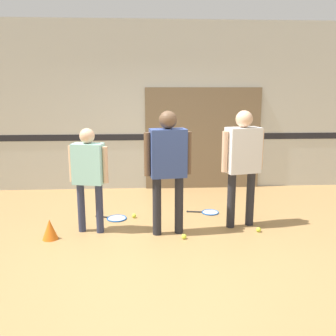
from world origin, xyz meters
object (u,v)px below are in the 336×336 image
at_px(person_instructor, 168,160).
at_px(tennis_ball_stray_left, 259,230).
at_px(person_student_left, 89,169).
at_px(tennis_ball_by_spare_racket, 134,216).
at_px(person_student_right, 243,156).
at_px(tennis_ball_near_instructor, 184,237).
at_px(training_cone, 50,229).
at_px(racket_second_spare, 209,212).
at_px(racket_spare_on_floor, 116,218).

distance_m(person_instructor, tennis_ball_stray_left, 1.61).
relative_size(person_student_left, tennis_ball_by_spare_racket, 21.87).
distance_m(person_student_right, tennis_ball_near_instructor, 1.39).
xyz_separation_m(person_student_left, tennis_ball_stray_left, (2.33, -0.16, -0.86)).
xyz_separation_m(tennis_ball_stray_left, training_cone, (-2.83, -0.07, 0.10)).
distance_m(tennis_ball_near_instructor, tennis_ball_by_spare_racket, 1.10).
distance_m(person_student_left, training_cone, 0.94).
bearing_deg(racket_second_spare, racket_spare_on_floor, 16.97).
bearing_deg(training_cone, person_student_left, 24.66).
relative_size(person_instructor, tennis_ball_near_instructor, 25.40).
bearing_deg(person_student_right, tennis_ball_near_instructor, 13.48).
bearing_deg(person_student_left, person_instructor, 5.81).
bearing_deg(racket_spare_on_floor, tennis_ball_by_spare_racket, -154.56).
xyz_separation_m(racket_second_spare, tennis_ball_near_instructor, (-0.51, -1.03, 0.02)).
distance_m(person_instructor, racket_second_spare, 1.49).
relative_size(person_student_right, racket_spare_on_floor, 3.10).
bearing_deg(training_cone, person_student_right, 7.07).
xyz_separation_m(person_student_right, tennis_ball_by_spare_racket, (-1.54, 0.43, -1.00)).
bearing_deg(racket_second_spare, tennis_ball_stray_left, 132.98).
distance_m(person_student_left, tennis_ball_by_spare_racket, 1.16).
bearing_deg(person_student_left, tennis_ball_near_instructor, -2.26).
bearing_deg(tennis_ball_by_spare_racket, person_student_left, -137.77).
distance_m(person_instructor, tennis_ball_near_instructor, 1.04).
height_order(person_student_left, racket_spare_on_floor, person_student_left).
relative_size(person_instructor, person_student_right, 1.01).
relative_size(racket_spare_on_floor, racket_second_spare, 1.00).
relative_size(racket_spare_on_floor, tennis_ball_near_instructor, 8.12).
distance_m(racket_spare_on_floor, training_cone, 1.10).
height_order(person_student_left, racket_second_spare, person_student_left).
distance_m(person_student_left, tennis_ball_near_instructor, 1.57).
distance_m(person_student_right, tennis_ball_by_spare_racket, 1.89).
bearing_deg(tennis_ball_near_instructor, racket_second_spare, 63.68).
height_order(tennis_ball_near_instructor, training_cone, training_cone).
height_order(person_instructor, person_student_right, person_instructor).
bearing_deg(tennis_ball_stray_left, tennis_ball_by_spare_racket, 158.47).
height_order(racket_second_spare, tennis_ball_near_instructor, tennis_ball_near_instructor).
xyz_separation_m(person_student_left, tennis_ball_near_instructor, (1.26, -0.34, -0.86)).
bearing_deg(person_student_left, training_cone, -142.47).
xyz_separation_m(person_instructor, training_cone, (-1.57, -0.10, -0.90)).
distance_m(person_instructor, tennis_ball_by_spare_racket, 1.29).
xyz_separation_m(racket_spare_on_floor, training_cone, (-0.81, -0.73, 0.13)).
height_order(person_student_left, tennis_ball_near_instructor, person_student_left).
xyz_separation_m(person_student_left, racket_spare_on_floor, (0.30, 0.50, -0.88)).
distance_m(tennis_ball_by_spare_racket, training_cone, 1.33).
bearing_deg(tennis_ball_near_instructor, tennis_ball_by_spare_racket, 128.13).
bearing_deg(person_instructor, person_student_right, 4.10).
bearing_deg(racket_second_spare, person_student_right, 130.54).
relative_size(person_student_left, tennis_ball_stray_left, 21.87).
bearing_deg(person_instructor, tennis_ball_stray_left, -9.22).
bearing_deg(person_student_left, racket_spare_on_floor, 71.70).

